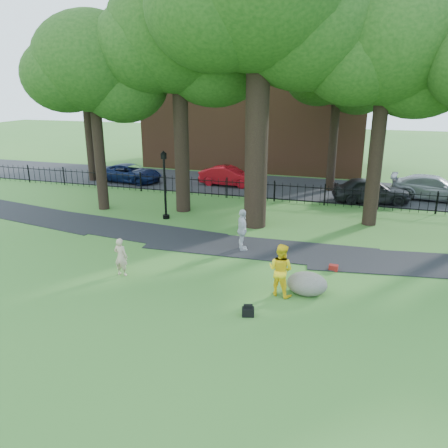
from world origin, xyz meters
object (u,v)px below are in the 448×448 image
(man, at_px, (281,270))
(boulder, at_px, (307,282))
(lamppost, at_px, (165,186))
(red_sedan, at_px, (229,176))
(woman, at_px, (121,257))
(big_tree, at_px, (263,4))

(man, xyz_separation_m, boulder, (0.86, 0.39, -0.51))
(lamppost, distance_m, red_sedan, 8.63)
(woman, xyz_separation_m, lamppost, (-1.45, 7.11, 1.04))
(man, height_order, boulder, man)
(boulder, bearing_deg, lamppost, 141.59)
(boulder, bearing_deg, big_tree, 115.93)
(big_tree, distance_m, woman, 12.46)
(red_sedan, bearing_deg, woman, -174.19)
(big_tree, xyz_separation_m, boulder, (3.31, -6.81, -9.74))
(boulder, height_order, red_sedan, red_sedan)
(lamppost, bearing_deg, big_tree, 9.31)
(boulder, bearing_deg, woman, -175.13)
(woman, relative_size, boulder, 1.06)
(woman, relative_size, man, 0.80)
(man, distance_m, lamppost, 10.15)
(man, height_order, lamppost, lamppost)
(lamppost, bearing_deg, woman, -72.47)
(boulder, xyz_separation_m, lamppost, (-8.24, 6.53, 1.36))
(big_tree, distance_m, lamppost, 9.72)
(woman, bearing_deg, big_tree, -112.74)
(woman, xyz_separation_m, boulder, (6.79, 0.58, -0.33))
(big_tree, distance_m, man, 11.96)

